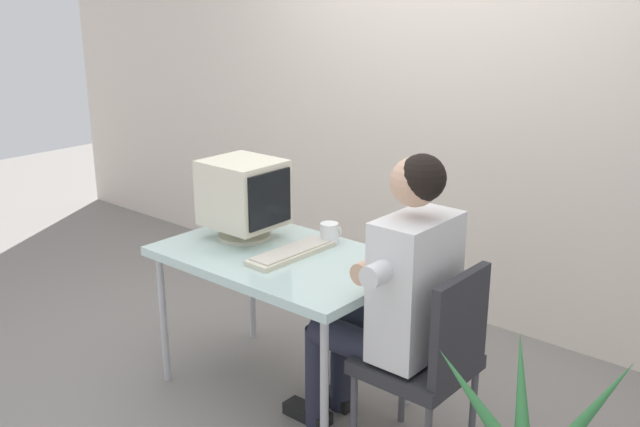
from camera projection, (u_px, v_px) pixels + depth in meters
name	position (u px, v px, depth m)	size (l,w,h in m)	color
ground_plane	(284.00, 390.00, 3.64)	(12.00, 12.00, 0.00)	gray
wall_back	(491.00, 70.00, 4.02)	(8.00, 0.10, 3.00)	beige
desk	(281.00, 264.00, 3.43)	(1.18, 0.74, 0.73)	#B7B7BC
crt_monitor	(244.00, 194.00, 3.57)	(0.37, 0.33, 0.40)	beige
keyboard	(291.00, 253.00, 3.39)	(0.16, 0.48, 0.03)	beige
office_chair	(430.00, 356.00, 2.95)	(0.42, 0.42, 0.89)	#4C4C51
person_seated	(393.00, 294.00, 3.00)	(0.74, 0.59, 1.33)	silver
desk_mug	(330.00, 233.00, 3.54)	(0.09, 0.10, 0.11)	white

